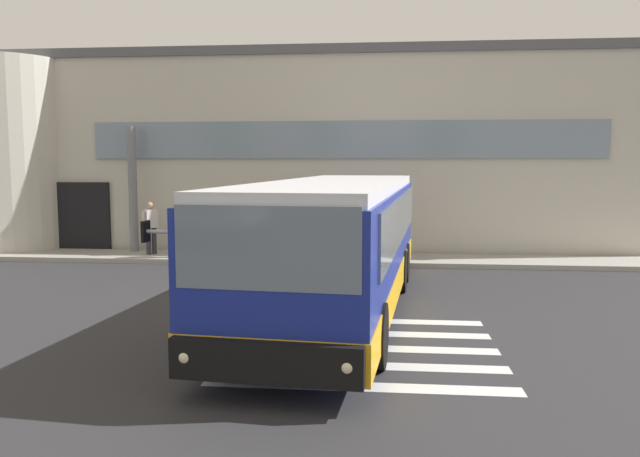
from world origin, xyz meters
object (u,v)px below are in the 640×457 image
object	(u,v)px
passenger_near_column	(151,225)
bus_main_foreground	(336,247)
passenger_by_doorway	(182,226)
entry_support_column	(133,189)
safety_bollard_yellow	(274,252)

from	to	relation	value
passenger_near_column	bus_main_foreground	bearing A→B (deg)	-45.20
passenger_near_column	passenger_by_doorway	bearing A→B (deg)	-23.60
bus_main_foreground	passenger_near_column	distance (m)	9.06
entry_support_column	bus_main_foreground	size ratio (longest dim) A/B	0.37
passenger_by_doorway	safety_bollard_yellow	xyz separation A→B (m)	(2.99, -0.69, -0.66)
passenger_near_column	safety_bollard_yellow	size ratio (longest dim) A/B	1.86
passenger_by_doorway	safety_bollard_yellow	distance (m)	3.14
entry_support_column	passenger_by_doorway	distance (m)	2.52
bus_main_foreground	passenger_near_column	world-z (taller)	bus_main_foreground
entry_support_column	bus_main_foreground	distance (m)	10.08
entry_support_column	safety_bollard_yellow	world-z (taller)	entry_support_column
bus_main_foreground	passenger_by_doorway	world-z (taller)	bus_main_foreground
entry_support_column	bus_main_foreground	world-z (taller)	entry_support_column
passenger_near_column	safety_bollard_yellow	distance (m)	4.40
bus_main_foreground	safety_bollard_yellow	world-z (taller)	bus_main_foreground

